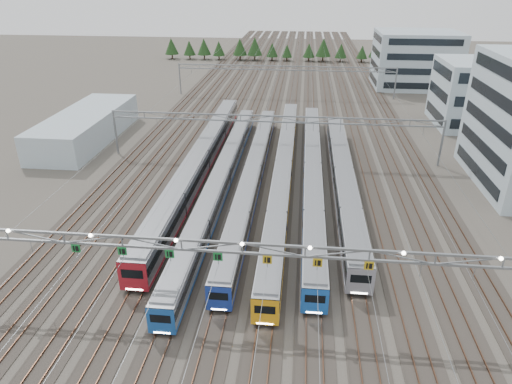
# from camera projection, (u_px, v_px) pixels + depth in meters

# --- Properties ---
(ground) EXTENTS (400.00, 400.00, 0.00)m
(ground) POSITION_uv_depth(u_px,v_px,m) (243.00, 312.00, 44.05)
(ground) COLOR #47423A
(ground) RESTS_ON ground
(track_bed) EXTENTS (54.00, 260.00, 5.42)m
(track_bed) POSITION_uv_depth(u_px,v_px,m) (287.00, 79.00, 132.90)
(track_bed) COLOR #2D2823
(track_bed) RESTS_ON ground
(train_a) EXTENTS (3.04, 62.98, 3.96)m
(train_a) POSITION_uv_depth(u_px,v_px,m) (200.00, 160.00, 73.39)
(train_a) COLOR black
(train_a) RESTS_ON ground
(train_b) EXTENTS (2.56, 63.03, 3.33)m
(train_b) POSITION_uv_depth(u_px,v_px,m) (222.00, 177.00, 68.14)
(train_b) COLOR black
(train_b) RESTS_ON ground
(train_c) EXTENTS (2.53, 59.45, 3.29)m
(train_c) POSITION_uv_depth(u_px,v_px,m) (253.00, 174.00, 69.34)
(train_c) COLOR black
(train_c) RESTS_ON ground
(train_d) EXTENTS (2.60, 66.64, 3.39)m
(train_d) POSITION_uv_depth(u_px,v_px,m) (283.00, 169.00, 70.78)
(train_d) COLOR black
(train_d) RESTS_ON ground
(train_e) EXTENTS (2.60, 61.97, 3.38)m
(train_e) POSITION_uv_depth(u_px,v_px,m) (312.00, 172.00, 70.04)
(train_e) COLOR black
(train_e) RESTS_ON ground
(train_f) EXTENTS (2.79, 51.26, 3.64)m
(train_f) POSITION_uv_depth(u_px,v_px,m) (343.00, 177.00, 67.74)
(train_f) COLOR black
(train_f) RESTS_ON ground
(gantry_near) EXTENTS (56.36, 0.61, 8.08)m
(gantry_near) POSITION_uv_depth(u_px,v_px,m) (242.00, 251.00, 40.86)
(gantry_near) COLOR gray
(gantry_near) RESTS_ON ground
(gantry_mid) EXTENTS (56.36, 0.36, 8.00)m
(gantry_mid) POSITION_uv_depth(u_px,v_px,m) (273.00, 124.00, 77.06)
(gantry_mid) COLOR gray
(gantry_mid) RESTS_ON ground
(gantry_far) EXTENTS (56.36, 0.36, 8.00)m
(gantry_far) POSITION_uv_depth(u_px,v_px,m) (286.00, 72.00, 117.34)
(gantry_far) COLOR gray
(gantry_far) RESTS_ON ground
(depot_bldg_mid) EXTENTS (14.00, 16.00, 13.43)m
(depot_bldg_mid) POSITION_uv_depth(u_px,v_px,m) (473.00, 94.00, 94.96)
(depot_bldg_mid) COLOR #ADC3CE
(depot_bldg_mid) RESTS_ON ground
(depot_bldg_north) EXTENTS (22.00, 18.00, 14.96)m
(depot_bldg_north) POSITION_uv_depth(u_px,v_px,m) (415.00, 59.00, 127.44)
(depot_bldg_north) COLOR #ADC3CE
(depot_bldg_north) RESTS_ON ground
(west_shed) EXTENTS (10.00, 30.00, 5.38)m
(west_shed) POSITION_uv_depth(u_px,v_px,m) (86.00, 126.00, 88.01)
(west_shed) COLOR #ADC3CE
(west_shed) RESTS_ON ground
(treeline) EXTENTS (87.50, 5.60, 7.02)m
(treeline) POSITION_uv_depth(u_px,v_px,m) (281.00, 49.00, 165.91)
(treeline) COLOR #332114
(treeline) RESTS_ON ground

